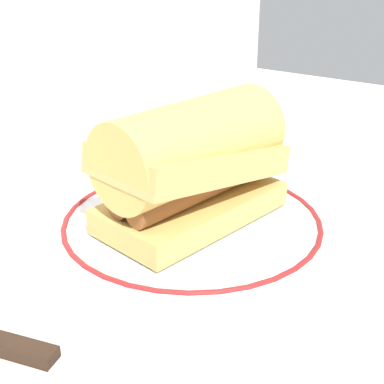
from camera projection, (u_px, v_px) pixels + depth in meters
ground_plane at (226, 231)px, 0.59m from camera, size 1.50×1.50×0.00m
plate at (192, 224)px, 0.59m from camera, size 0.30×0.30×0.01m
sausage_sandwich at (192, 162)px, 0.56m from camera, size 0.21×0.13×0.13m
drinking_glass at (230, 111)px, 0.82m from camera, size 0.06×0.06×0.12m
butter_knife at (65, 364)px, 0.40m from camera, size 0.06×0.16×0.01m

